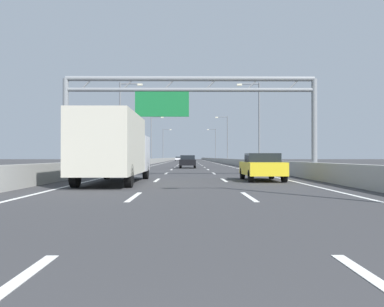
{
  "coord_description": "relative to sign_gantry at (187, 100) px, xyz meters",
  "views": [
    {
      "loc": [
        -0.08,
        -0.09,
        1.25
      ],
      "look_at": [
        0.48,
        75.84,
        1.91
      ],
      "focal_mm": 37.62,
      "sensor_mm": 36.0,
      "label": 1
    }
  ],
  "objects": [
    {
      "name": "ground_plane",
      "position": [
        0.23,
        74.75,
        -4.83
      ],
      "size": [
        260.0,
        260.0,
        0.0
      ],
      "primitive_type": "plane",
      "color": "#38383A"
    },
    {
      "name": "lane_dash_left_1",
      "position": [
        -1.57,
        -12.75,
        -4.83
      ],
      "size": [
        0.16,
        3.0,
        0.01
      ],
      "primitive_type": "cube",
      "color": "white",
      "rests_on": "ground_plane"
    },
    {
      "name": "lane_dash_left_2",
      "position": [
        -1.57,
        -3.75,
        -4.83
      ],
      "size": [
        0.16,
        3.0,
        0.01
      ],
      "primitive_type": "cube",
      "color": "white",
      "rests_on": "ground_plane"
    },
    {
      "name": "lane_dash_left_3",
      "position": [
        -1.57,
        5.25,
        -4.83
      ],
      "size": [
        0.16,
        3.0,
        0.01
      ],
      "primitive_type": "cube",
      "color": "white",
      "rests_on": "ground_plane"
    },
    {
      "name": "lane_dash_left_4",
      "position": [
        -1.57,
        14.25,
        -4.83
      ],
      "size": [
        0.16,
        3.0,
        0.01
      ],
      "primitive_type": "cube",
      "color": "white",
      "rests_on": "ground_plane"
    },
    {
      "name": "lane_dash_left_5",
      "position": [
        -1.57,
        23.25,
        -4.83
      ],
      "size": [
        0.16,
        3.0,
        0.01
      ],
      "primitive_type": "cube",
      "color": "white",
      "rests_on": "ground_plane"
    },
    {
      "name": "lane_dash_left_6",
      "position": [
        -1.57,
        32.25,
        -4.83
      ],
      "size": [
        0.16,
        3.0,
        0.01
      ],
      "primitive_type": "cube",
      "color": "white",
      "rests_on": "ground_plane"
    },
    {
      "name": "lane_dash_left_7",
      "position": [
        -1.57,
        41.25,
        -4.83
      ],
      "size": [
        0.16,
        3.0,
        0.01
      ],
      "primitive_type": "cube",
      "color": "white",
      "rests_on": "ground_plane"
    },
    {
      "name": "lane_dash_left_8",
      "position": [
        -1.57,
        50.25,
        -4.83
      ],
      "size": [
        0.16,
        3.0,
        0.01
      ],
      "primitive_type": "cube",
      "color": "white",
      "rests_on": "ground_plane"
    },
    {
      "name": "lane_dash_left_9",
      "position": [
        -1.57,
        59.25,
        -4.83
      ],
      "size": [
        0.16,
        3.0,
        0.01
      ],
      "primitive_type": "cube",
      "color": "white",
      "rests_on": "ground_plane"
    },
    {
      "name": "lane_dash_left_10",
      "position": [
        -1.57,
        68.25,
        -4.83
      ],
      "size": [
        0.16,
        3.0,
        0.01
      ],
      "primitive_type": "cube",
      "color": "white",
      "rests_on": "ground_plane"
    },
    {
      "name": "lane_dash_left_11",
      "position": [
        -1.57,
        77.25,
        -4.83
      ],
      "size": [
        0.16,
        3.0,
        0.01
      ],
      "primitive_type": "cube",
      "color": "white",
      "rests_on": "ground_plane"
    },
    {
      "name": "lane_dash_left_12",
      "position": [
        -1.57,
        86.25,
        -4.83
      ],
      "size": [
        0.16,
        3.0,
        0.01
      ],
      "primitive_type": "cube",
      "color": "white",
      "rests_on": "ground_plane"
    },
    {
      "name": "lane_dash_left_13",
      "position": [
        -1.57,
        95.25,
        -4.83
      ],
      "size": [
        0.16,
        3.0,
        0.01
      ],
      "primitive_type": "cube",
      "color": "white",
      "rests_on": "ground_plane"
    },
    {
      "name": "lane_dash_left_14",
      "position": [
        -1.57,
        104.25,
        -4.83
      ],
      "size": [
        0.16,
        3.0,
        0.01
      ],
      "primitive_type": "cube",
      "color": "white",
      "rests_on": "ground_plane"
    },
    {
      "name": "lane_dash_left_15",
      "position": [
        -1.57,
        113.25,
        -4.83
      ],
      "size": [
        0.16,
        3.0,
        0.01
      ],
      "primitive_type": "cube",
      "color": "white",
      "rests_on": "ground_plane"
    },
    {
      "name": "lane_dash_left_16",
      "position": [
        -1.57,
        122.25,
        -4.83
      ],
      "size": [
        0.16,
        3.0,
        0.01
      ],
      "primitive_type": "cube",
      "color": "white",
      "rests_on": "ground_plane"
    },
    {
      "name": "lane_dash_left_17",
      "position": [
        -1.57,
        131.25,
        -4.83
      ],
      "size": [
        0.16,
        3.0,
        0.01
      ],
      "primitive_type": "cube",
      "color": "white",
      "rests_on": "ground_plane"
    },
    {
      "name": "lane_dash_right_1",
      "position": [
        2.03,
        -12.75,
        -4.83
      ],
      "size": [
        0.16,
        3.0,
        0.01
      ],
      "primitive_type": "cube",
      "color": "white",
      "rests_on": "ground_plane"
    },
    {
      "name": "lane_dash_right_2",
      "position": [
        2.03,
        -3.75,
        -4.83
      ],
      "size": [
        0.16,
        3.0,
        0.01
      ],
      "primitive_type": "cube",
      "color": "white",
      "rests_on": "ground_plane"
    },
    {
      "name": "lane_dash_right_3",
      "position": [
        2.03,
        5.25,
        -4.83
      ],
      "size": [
        0.16,
        3.0,
        0.01
      ],
      "primitive_type": "cube",
      "color": "white",
      "rests_on": "ground_plane"
    },
    {
      "name": "lane_dash_right_4",
      "position": [
        2.03,
        14.25,
        -4.83
      ],
      "size": [
        0.16,
        3.0,
        0.01
      ],
      "primitive_type": "cube",
      "color": "white",
      "rests_on": "ground_plane"
    },
    {
      "name": "lane_dash_right_5",
      "position": [
        2.03,
        23.25,
        -4.83
      ],
      "size": [
        0.16,
        3.0,
        0.01
      ],
      "primitive_type": "cube",
      "color": "white",
      "rests_on": "ground_plane"
    },
    {
      "name": "lane_dash_right_6",
      "position": [
        2.03,
        32.25,
        -4.83
      ],
      "size": [
        0.16,
        3.0,
        0.01
      ],
      "primitive_type": "cube",
      "color": "white",
      "rests_on": "ground_plane"
    },
    {
      "name": "lane_dash_right_7",
      "position": [
        2.03,
        41.25,
        -4.83
      ],
      "size": [
        0.16,
        3.0,
        0.01
      ],
      "primitive_type": "cube",
      "color": "white",
      "rests_on": "ground_plane"
    },
    {
      "name": "lane_dash_right_8",
      "position": [
        2.03,
        50.25,
        -4.83
      ],
      "size": [
        0.16,
        3.0,
        0.01
      ],
      "primitive_type": "cube",
      "color": "white",
      "rests_on": "ground_plane"
    },
    {
      "name": "lane_dash_right_9",
      "position": [
        2.03,
        59.25,
        -4.83
      ],
      "size": [
        0.16,
        3.0,
        0.01
      ],
      "primitive_type": "cube",
      "color": "white",
      "rests_on": "ground_plane"
    },
    {
      "name": "lane_dash_right_10",
      "position": [
        2.03,
        68.25,
        -4.83
      ],
      "size": [
        0.16,
        3.0,
        0.01
      ],
      "primitive_type": "cube",
      "color": "white",
      "rests_on": "ground_plane"
    },
    {
      "name": "lane_dash_right_11",
      "position": [
        2.03,
        77.25,
        -4.83
      ],
      "size": [
        0.16,
        3.0,
        0.01
      ],
      "primitive_type": "cube",
      "color": "white",
      "rests_on": "ground_plane"
    },
    {
      "name": "lane_dash_right_12",
      "position": [
        2.03,
        86.25,
        -4.83
      ],
      "size": [
        0.16,
        3.0,
        0.01
      ],
      "primitive_type": "cube",
      "color": "white",
      "rests_on": "ground_plane"
    },
    {
      "name": "lane_dash_right_13",
      "position": [
        2.03,
        95.25,
        -4.83
      ],
      "size": [
        0.16,
        3.0,
        0.01
      ],
      "primitive_type": "cube",
      "color": "white",
      "rests_on": "ground_plane"
    },
    {
      "name": "lane_dash_right_14",
      "position": [
        2.03,
        104.25,
        -4.83
      ],
      "size": [
        0.16,
        3.0,
        0.01
      ],
      "primitive_type": "cube",
      "color": "white",
      "rests_on": "ground_plane"
    },
    {
      "name": "lane_dash_right_15",
      "position": [
        2.03,
        113.25,
        -4.83
      ],
      "size": [
        0.16,
        3.0,
        0.01
      ],
      "primitive_type": "cube",
      "color": "white",
      "rests_on": "ground_plane"
    },
    {
      "name": "lane_dash_right_16",
      "position": [
        2.03,
        122.25,
        -4.83
      ],
      "size": [
        0.16,
        3.0,
        0.01
      ],
      "primitive_type": "cube",
      "color": "white",
      "rests_on": "ground_plane"
    },
    {
      "name": "lane_dash_right_17",
      "position": [
        2.03,
        131.25,
        -4.83
      ],
      "size": [
        0.16,
        3.0,
        0.01
      ],
      "primitive_type": "cube",
      "color": "white",
      "rests_on": "ground_plane"
    },
    {
      "name": "edge_line_left",
      "position": [
        -5.02,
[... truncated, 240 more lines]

